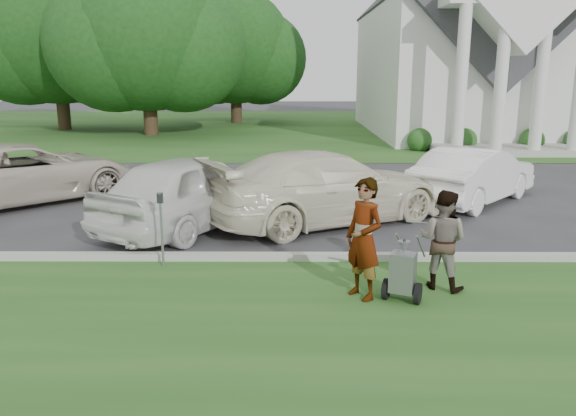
{
  "coord_description": "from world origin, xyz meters",
  "views": [
    {
      "loc": [
        -0.25,
        -9.3,
        3.39
      ],
      "look_at": [
        -0.29,
        0.0,
        1.14
      ],
      "focal_mm": 35.0,
      "sensor_mm": 36.0,
      "label": 1
    }
  ],
  "objects_px": {
    "car_c": "(326,187)",
    "parking_meter_near": "(161,220)",
    "car_d": "(474,175)",
    "person_left": "(364,240)",
    "car_a": "(26,173)",
    "tree_far": "(56,32)",
    "striping_cart": "(403,274)",
    "church": "(458,25)",
    "tree_left": "(146,40)",
    "car_b": "(192,191)",
    "person_right": "(442,241)",
    "tree_back": "(235,52)"
  },
  "relations": [
    {
      "from": "car_c",
      "to": "parking_meter_near",
      "type": "bearing_deg",
      "value": 106.9
    },
    {
      "from": "car_c",
      "to": "car_d",
      "type": "xyz_separation_m",
      "value": [
        4.07,
        2.07,
        -0.08
      ]
    },
    {
      "from": "person_left",
      "to": "car_a",
      "type": "bearing_deg",
      "value": -165.69
    },
    {
      "from": "tree_far",
      "to": "car_a",
      "type": "distance_m",
      "value": 21.24
    },
    {
      "from": "tree_far",
      "to": "striping_cart",
      "type": "bearing_deg",
      "value": -59.56
    },
    {
      "from": "church",
      "to": "tree_left",
      "type": "xyz_separation_m",
      "value": [
        -17.01,
        -1.13,
        -0.83
      ]
    },
    {
      "from": "church",
      "to": "car_b",
      "type": "distance_m",
      "value": 23.79
    },
    {
      "from": "parking_meter_near",
      "to": "car_a",
      "type": "xyz_separation_m",
      "value": [
        -4.78,
        5.22,
        -0.07
      ]
    },
    {
      "from": "tree_far",
      "to": "car_b",
      "type": "relative_size",
      "value": 2.37
    },
    {
      "from": "tree_left",
      "to": "car_b",
      "type": "relative_size",
      "value": 2.16
    },
    {
      "from": "parking_meter_near",
      "to": "car_b",
      "type": "distance_m",
      "value": 2.66
    },
    {
      "from": "striping_cart",
      "to": "car_d",
      "type": "bearing_deg",
      "value": 88.06
    },
    {
      "from": "tree_left",
      "to": "parking_meter_near",
      "type": "relative_size",
      "value": 7.78
    },
    {
      "from": "striping_cart",
      "to": "person_right",
      "type": "xyz_separation_m",
      "value": [
        0.71,
        0.54,
        0.36
      ]
    },
    {
      "from": "tree_back",
      "to": "striping_cart",
      "type": "distance_m",
      "value": 32.07
    },
    {
      "from": "tree_far",
      "to": "tree_back",
      "type": "bearing_deg",
      "value": 26.56
    },
    {
      "from": "person_left",
      "to": "person_right",
      "type": "distance_m",
      "value": 1.37
    },
    {
      "from": "striping_cart",
      "to": "tree_far",
      "type": "bearing_deg",
      "value": 143.88
    },
    {
      "from": "parking_meter_near",
      "to": "car_b",
      "type": "height_order",
      "value": "car_b"
    },
    {
      "from": "tree_left",
      "to": "striping_cart",
      "type": "distance_m",
      "value": 25.58
    },
    {
      "from": "car_d",
      "to": "person_right",
      "type": "bearing_deg",
      "value": 110.53
    },
    {
      "from": "parking_meter_near",
      "to": "striping_cart",
      "type": "bearing_deg",
      "value": -21.29
    },
    {
      "from": "striping_cart",
      "to": "tree_back",
      "type": "bearing_deg",
      "value": 123.33
    },
    {
      "from": "tree_back",
      "to": "car_b",
      "type": "bearing_deg",
      "value": -86.66
    },
    {
      "from": "car_d",
      "to": "person_left",
      "type": "bearing_deg",
      "value": 102.51
    },
    {
      "from": "church",
      "to": "tree_back",
      "type": "relative_size",
      "value": 2.51
    },
    {
      "from": "church",
      "to": "tree_left",
      "type": "bearing_deg",
      "value": -176.21
    },
    {
      "from": "person_left",
      "to": "parking_meter_near",
      "type": "xyz_separation_m",
      "value": [
        -3.39,
        1.41,
        -0.07
      ]
    },
    {
      "from": "church",
      "to": "striping_cart",
      "type": "bearing_deg",
      "value": -107.18
    },
    {
      "from": "car_c",
      "to": "car_a",
      "type": "bearing_deg",
      "value": 46.84
    },
    {
      "from": "church",
      "to": "parking_meter_near",
      "type": "height_order",
      "value": "church"
    },
    {
      "from": "tree_left",
      "to": "tree_back",
      "type": "xyz_separation_m",
      "value": [
        4.0,
        8.0,
        -0.38
      ]
    },
    {
      "from": "person_right",
      "to": "car_d",
      "type": "height_order",
      "value": "person_right"
    },
    {
      "from": "car_a",
      "to": "tree_far",
      "type": "bearing_deg",
      "value": -25.57
    },
    {
      "from": "parking_meter_near",
      "to": "car_c",
      "type": "bearing_deg",
      "value": 45.03
    },
    {
      "from": "person_right",
      "to": "car_d",
      "type": "relative_size",
      "value": 0.35
    },
    {
      "from": "tree_far",
      "to": "car_b",
      "type": "distance_m",
      "value": 25.42
    },
    {
      "from": "tree_back",
      "to": "car_a",
      "type": "distance_m",
      "value": 25.08
    },
    {
      "from": "tree_far",
      "to": "parking_meter_near",
      "type": "relative_size",
      "value": 8.52
    },
    {
      "from": "person_left",
      "to": "car_d",
      "type": "distance_m",
      "value": 7.59
    },
    {
      "from": "tree_left",
      "to": "car_c",
      "type": "height_order",
      "value": "tree_left"
    },
    {
      "from": "person_left",
      "to": "tree_left",
      "type": "bearing_deg",
      "value": 164.31
    },
    {
      "from": "church",
      "to": "person_right",
      "type": "height_order",
      "value": "church"
    },
    {
      "from": "person_right",
      "to": "car_a",
      "type": "distance_m",
      "value": 11.33
    },
    {
      "from": "person_left",
      "to": "car_a",
      "type": "height_order",
      "value": "person_left"
    },
    {
      "from": "tree_back",
      "to": "person_left",
      "type": "xyz_separation_m",
      "value": [
        4.87,
        -31.17,
        -3.79
      ]
    },
    {
      "from": "striping_cart",
      "to": "person_right",
      "type": "relative_size",
      "value": 0.75
    },
    {
      "from": "parking_meter_near",
      "to": "car_b",
      "type": "bearing_deg",
      "value": 87.91
    },
    {
      "from": "parking_meter_near",
      "to": "person_left",
      "type": "bearing_deg",
      "value": -22.62
    },
    {
      "from": "church",
      "to": "car_a",
      "type": "relative_size",
      "value": 4.23
    }
  ]
}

